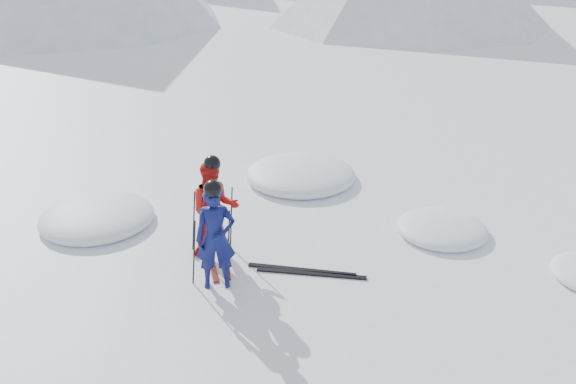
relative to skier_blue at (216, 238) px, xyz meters
name	(u,v)px	position (x,y,z in m)	size (l,w,h in m)	color
ground	(379,253)	(2.71, 0.03, -0.80)	(160.00, 160.00, 0.00)	white
skier_blue	(216,238)	(0.00, 0.00, 0.00)	(0.58, 0.38, 1.60)	#0D1353
skier_red	(215,210)	(0.21, 0.90, 0.01)	(0.78, 0.61, 1.61)	#B9150E
pole_blue_left	(194,253)	(-0.30, 0.15, -0.27)	(0.02, 0.02, 1.07)	black
pole_blue_right	(229,243)	(0.25, 0.25, -0.27)	(0.02, 0.02, 1.07)	black
pole_red_left	(194,221)	(-0.09, 1.15, -0.26)	(0.02, 0.02, 1.07)	black
pole_red_right	(231,218)	(0.51, 1.05, -0.26)	(0.02, 0.02, 1.07)	black
ski_worn_left	(210,254)	(0.09, 0.90, -0.79)	(0.09, 1.70, 0.03)	black
ski_worn_right	(224,252)	(0.33, 0.90, -0.79)	(0.09, 1.70, 0.03)	black
ski_loose_a	(302,270)	(1.32, -0.06, -0.79)	(0.09, 1.70, 0.03)	black
ski_loose_b	(311,274)	(1.42, -0.21, -0.79)	(0.09, 1.70, 0.03)	black
snow_lumps	(278,206)	(1.73, 2.25, -0.80)	(8.69, 6.88, 0.50)	white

